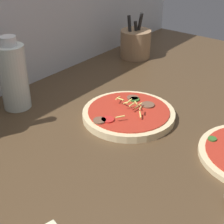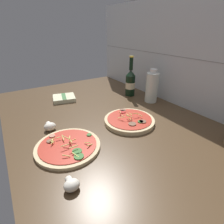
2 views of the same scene
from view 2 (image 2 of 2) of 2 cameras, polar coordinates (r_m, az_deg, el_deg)
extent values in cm
cube|color=#4C3823|center=(84.03, 0.45, -5.05)|extent=(160.00, 90.00, 2.50)
cube|color=silver|center=(105.16, 22.67, 16.14)|extent=(160.00, 1.00, 60.00)
cube|color=gray|center=(104.72, 22.48, 16.13)|extent=(156.80, 0.16, 0.30)
cylinder|color=beige|center=(70.66, -14.15, -10.86)|extent=(24.91, 24.91, 1.23)
cylinder|color=#B22D1E|center=(70.22, -14.22, -10.36)|extent=(21.92, 21.92, 0.30)
cylinder|color=#336628|center=(63.43, -10.77, -14.06)|extent=(3.46, 3.46, 0.40)
cylinder|color=#336628|center=(65.78, -11.33, -12.44)|extent=(3.47, 3.47, 0.40)
cylinder|color=#336628|center=(73.82, -7.48, -7.39)|extent=(2.03, 2.03, 0.40)
cylinder|color=#B7755B|center=(76.64, -18.96, -7.37)|extent=(2.46, 2.46, 0.40)
cylinder|color=brown|center=(73.65, -19.64, -8.96)|extent=(2.54, 2.54, 0.40)
cylinder|color=#EADB6B|center=(71.70, -18.96, -8.88)|extent=(2.17, 1.31, 0.56)
cylinder|color=#EADB6B|center=(72.57, -15.72, -8.08)|extent=(3.27, 0.75, 1.08)
cylinder|color=#EADB6B|center=(68.44, -14.62, -8.17)|extent=(2.76, 2.15, 1.23)
cylinder|color=#EADB6B|center=(73.22, -19.08, -8.38)|extent=(0.93, 2.36, 0.84)
cylinder|color=#EADB6B|center=(73.61, -17.27, -7.81)|extent=(0.48, 1.91, 0.47)
cylinder|color=#EADB6B|center=(69.66, -13.37, -9.09)|extent=(3.34, 0.54, 0.44)
cylinder|color=#EADB6B|center=(71.32, -18.83, -9.44)|extent=(1.63, 1.77, 0.43)
cylinder|color=#EADB6B|center=(70.09, -13.64, -8.01)|extent=(2.55, 1.31, 0.88)
cylinder|color=#EADB6B|center=(63.81, -11.88, -13.54)|extent=(3.26, 1.51, 0.75)
cylinder|color=#EADB6B|center=(63.89, -14.73, -13.64)|extent=(1.77, 2.59, 1.01)
cylinder|color=#EADB6B|center=(67.26, -15.10, -10.47)|extent=(0.46, 3.06, 0.44)
cylinder|color=#EADB6B|center=(70.12, -12.80, -9.03)|extent=(1.07, 2.89, 1.23)
cylinder|color=#EADB6B|center=(68.42, -8.06, -9.90)|extent=(2.24, 1.83, 1.01)
cylinder|color=#EADB6B|center=(67.65, -7.22, -10.61)|extent=(1.47, 3.06, 1.34)
cylinder|color=#EADB6B|center=(65.68, -12.44, -11.01)|extent=(0.48, 3.34, 0.36)
cylinder|color=beige|center=(85.71, 5.66, -2.81)|extent=(24.33, 24.33, 1.92)
cylinder|color=#B22D1E|center=(85.18, 5.69, -2.16)|extent=(21.41, 21.41, 0.30)
cylinder|color=#336628|center=(82.48, 9.31, -3.12)|extent=(2.67, 2.67, 0.40)
cylinder|color=brown|center=(82.75, 10.01, -3.08)|extent=(3.26, 3.26, 0.40)
cylinder|color=brown|center=(92.66, 3.52, 0.60)|extent=(3.26, 3.26, 0.40)
cylinder|color=red|center=(90.81, 3.44, 0.05)|extent=(3.22, 3.22, 0.40)
cylinder|color=brown|center=(80.07, 6.63, -3.89)|extent=(3.58, 3.58, 0.40)
cylinder|color=#EADB6B|center=(83.18, 2.67, -1.90)|extent=(2.18, 1.91, 0.79)
cylinder|color=#EADB6B|center=(82.36, 5.74, -2.25)|extent=(2.91, 0.67, 0.78)
cylinder|color=#EADB6B|center=(82.48, 5.69, -1.42)|extent=(2.40, 2.31, 1.11)
cylinder|color=#EADB6B|center=(84.55, 6.32, -0.84)|extent=(1.89, 1.34, 0.61)
cylinder|color=#EADB6B|center=(83.82, 5.86, -0.50)|extent=(2.16, 0.37, 0.77)
cylinder|color=#EADB6B|center=(82.29, 3.67, -1.44)|extent=(2.02, 1.18, 0.74)
cylinder|color=#EADB6B|center=(86.19, 9.17, -0.99)|extent=(2.82, 1.03, 0.83)
cylinder|color=#EADB6B|center=(83.69, 5.12, -0.92)|extent=(2.11, 0.39, 0.37)
cylinder|color=#EADB6B|center=(87.81, 2.69, -0.15)|extent=(2.09, 1.65, 0.49)
cylinder|color=#EADB6B|center=(85.64, 7.71, -0.46)|extent=(1.15, 2.89, 0.84)
cylinder|color=black|center=(118.96, 5.96, 8.57)|extent=(6.24, 6.24, 13.46)
cone|color=black|center=(116.71, 6.15, 12.56)|extent=(6.24, 6.24, 3.60)
cylinder|color=black|center=(115.51, 6.29, 15.36)|extent=(2.37, 2.37, 7.99)
cylinder|color=gold|center=(114.79, 6.40, 17.51)|extent=(2.73, 2.73, 0.80)
cylinder|color=beige|center=(118.88, 5.96, 8.69)|extent=(6.31, 6.31, 4.31)
cylinder|color=silver|center=(109.77, 12.85, 7.73)|extent=(7.48, 7.48, 17.73)
cylinder|color=white|center=(107.15, 13.39, 12.84)|extent=(4.11, 4.11, 2.42)
cylinder|color=white|center=(85.24, -19.95, -3.90)|extent=(2.35, 2.35, 2.35)
ellipsoid|color=silver|center=(83.44, -19.59, -4.52)|extent=(4.44, 5.22, 3.66)
cylinder|color=white|center=(56.21, -13.74, -20.98)|extent=(2.12, 2.12, 2.12)
ellipsoid|color=silver|center=(54.96, -13.00, -22.26)|extent=(4.00, 4.70, 3.29)
cube|color=beige|center=(115.94, -15.38, 4.39)|extent=(15.36, 15.93, 2.40)
cube|color=#4C7F4C|center=(115.49, -15.45, 4.98)|extent=(12.12, 5.20, 0.16)
camera|label=1|loc=(1.22, -34.87, 23.78)|focal=55.00mm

